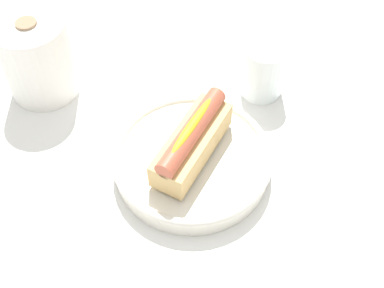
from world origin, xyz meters
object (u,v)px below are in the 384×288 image
(water_glass, at_px, (263,73))
(paper_towel_roll, at_px, (37,58))
(hotdog_front, at_px, (192,140))
(serving_bowl, at_px, (192,160))

(water_glass, xyz_separation_m, paper_towel_roll, (-0.19, 0.30, 0.03))
(hotdog_front, bearing_deg, paper_towel_roll, 89.39)
(paper_towel_roll, bearing_deg, water_glass, -57.40)
(serving_bowl, relative_size, paper_towel_roll, 1.68)
(serving_bowl, height_order, paper_towel_roll, paper_towel_roll)
(hotdog_front, distance_m, water_glass, 0.19)
(serving_bowl, bearing_deg, water_glass, -2.24)
(water_glass, bearing_deg, paper_towel_roll, 122.60)
(hotdog_front, bearing_deg, serving_bowl, -135.00)
(serving_bowl, xyz_separation_m, water_glass, (0.19, -0.01, 0.02))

